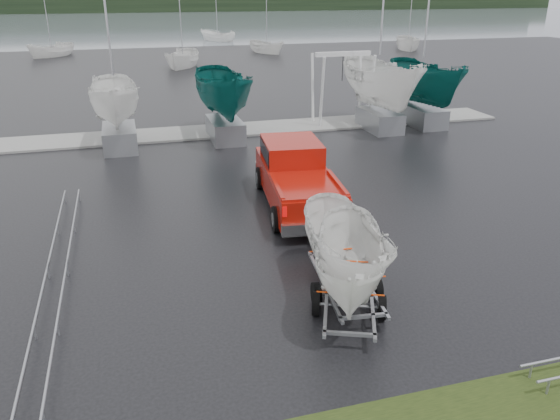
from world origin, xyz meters
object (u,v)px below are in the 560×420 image
at_px(pickup_truck, 295,174).
at_px(trailer_parked, 354,213).
at_px(trailer_hitched, 349,197).
at_px(boat_hoist, 342,78).

height_order(pickup_truck, trailer_parked, trailer_parked).
bearing_deg(trailer_hitched, pickup_truck, 90.00).
bearing_deg(pickup_truck, boat_hoist, 67.36).
xyz_separation_m(pickup_truck, trailer_parked, (-0.93, -7.45, 1.54)).
bearing_deg(boat_hoist, trailer_hitched, -111.39).
bearing_deg(trailer_parked, trailer_hitched, 98.68).
height_order(pickup_truck, trailer_hitched, trailer_hitched).
bearing_deg(trailer_parked, pickup_truck, 105.06).
height_order(trailer_parked, boat_hoist, trailer_parked).
height_order(trailer_hitched, boat_hoist, trailer_hitched).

